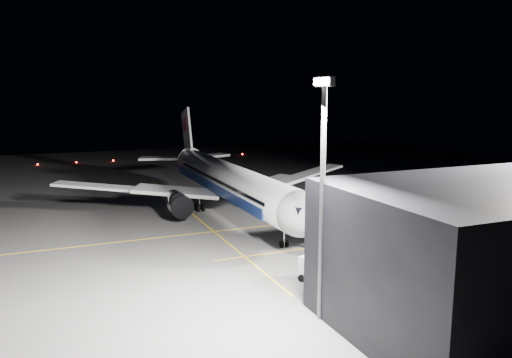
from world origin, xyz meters
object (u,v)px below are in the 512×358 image
object	(u,v)px
airliner	(227,181)
safety_cone_c	(287,205)
service_truck	(322,271)
safety_cone_a	(246,205)
floodlight_mast_south	(322,179)
jet_bridge	(408,203)
safety_cone_b	(311,212)
baggage_tug	(263,198)

from	to	relation	value
airliner	safety_cone_c	bearing A→B (deg)	84.85
service_truck	safety_cone_a	distance (m)	36.50
safety_cone_c	safety_cone_a	bearing A→B (deg)	-112.51
floodlight_mast_south	safety_cone_c	xyz separation A→B (m)	(-40.12, 16.58, -12.10)
safety_cone_a	safety_cone_c	xyz separation A→B (m)	(2.72, 6.57, -0.06)
airliner	safety_cone_a	world-z (taller)	airliner
service_truck	airliner	bearing A→B (deg)	156.56
jet_bridge	service_truck	xyz separation A→B (m)	(11.17, -19.89, -3.20)
airliner	safety_cone_b	bearing A→B (deg)	59.37
safety_cone_a	safety_cone_c	world-z (taller)	safety_cone_a
jet_bridge	baggage_tug	distance (m)	28.89
baggage_tug	floodlight_mast_south	bearing A→B (deg)	-1.94
baggage_tug	safety_cone_b	size ratio (longest dim) A/B	4.08
service_truck	jet_bridge	bearing A→B (deg)	98.93
airliner	safety_cone_a	xyz separation A→B (m)	(-1.77, 4.00, -4.83)
floodlight_mast_south	baggage_tug	world-z (taller)	floodlight_mast_south
service_truck	safety_cone_a	xyz separation A→B (m)	(-36.01, 5.83, -1.05)
baggage_tug	safety_cone_c	distance (m)	5.38
airliner	safety_cone_c	world-z (taller)	airliner
floodlight_mast_south	baggage_tug	distance (m)	48.37
service_truck	safety_cone_a	size ratio (longest dim) A/B	8.12
safety_cone_b	jet_bridge	bearing A→B (deg)	20.89
baggage_tug	safety_cone_c	xyz separation A→B (m)	(4.70, 2.57, -0.51)
floodlight_mast_south	service_truck	bearing A→B (deg)	148.55
jet_bridge	floodlight_mast_south	size ratio (longest dim) A/B	1.66
safety_cone_b	safety_cone_c	distance (m)	6.28
airliner	safety_cone_a	bearing A→B (deg)	113.87
safety_cone_a	airliner	bearing A→B (deg)	-66.13
floodlight_mast_south	safety_cone_b	distance (m)	40.29
service_truck	baggage_tug	world-z (taller)	service_truck
floodlight_mast_south	safety_cone_a	world-z (taller)	floodlight_mast_south
airliner	floodlight_mast_south	xyz separation A→B (m)	(41.08, -6.01, 7.21)
airliner	jet_bridge	size ratio (longest dim) A/B	1.79
safety_cone_b	safety_cone_a	bearing A→B (deg)	-138.06
airliner	baggage_tug	world-z (taller)	airliner
safety_cone_a	safety_cone_b	bearing A→B (deg)	41.94
safety_cone_a	baggage_tug	bearing A→B (deg)	116.29
safety_cone_b	floodlight_mast_south	bearing A→B (deg)	-27.85
service_truck	safety_cone_c	world-z (taller)	service_truck
baggage_tug	safety_cone_a	size ratio (longest dim) A/B	4.14
service_truck	safety_cone_b	bearing A→B (deg)	132.72
airliner	safety_cone_b	distance (m)	14.70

